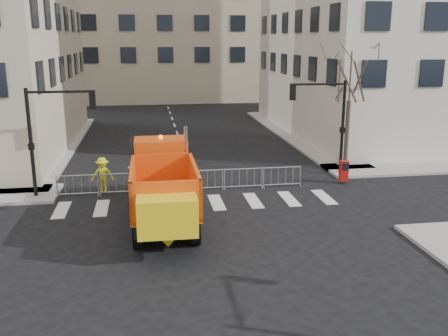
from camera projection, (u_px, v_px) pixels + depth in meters
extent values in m
plane|color=black|center=(219.00, 249.00, 18.59)|extent=(120.00, 120.00, 0.00)
cube|color=gray|center=(196.00, 184.00, 26.70)|extent=(64.00, 5.00, 0.15)
cube|color=tan|center=(161.00, 4.00, 65.31)|extent=(30.00, 18.00, 24.00)
cylinder|color=black|center=(31.00, 145.00, 23.89)|extent=(0.18, 0.18, 5.40)
cylinder|color=black|center=(343.00, 128.00, 28.27)|extent=(0.18, 0.18, 5.40)
cube|color=black|center=(164.00, 200.00, 21.23)|extent=(2.39, 7.41, 0.46)
cylinder|color=black|center=(139.00, 192.00, 23.74)|extent=(0.36, 1.13, 1.13)
cylinder|color=black|center=(184.00, 190.00, 24.05)|extent=(0.36, 1.13, 1.13)
cylinder|color=black|center=(138.00, 221.00, 19.90)|extent=(0.36, 1.13, 1.13)
cylinder|color=black|center=(192.00, 218.00, 20.21)|extent=(0.36, 1.13, 1.13)
cylinder|color=black|center=(137.00, 234.00, 18.62)|extent=(0.36, 1.13, 1.13)
cylinder|color=black|center=(195.00, 230.00, 18.94)|extent=(0.36, 1.13, 1.13)
cube|color=#D1440B|center=(161.00, 165.00, 24.20)|extent=(2.17, 1.65, 1.03)
cube|color=#D1440B|center=(161.00, 159.00, 22.77)|extent=(2.37, 1.65, 1.85)
cylinder|color=silver|center=(186.00, 154.00, 22.10)|extent=(0.14, 0.14, 2.47)
cube|color=#D1440B|center=(164.00, 185.00, 19.58)|extent=(2.59, 4.53, 1.70)
cube|color=yellow|center=(167.00, 216.00, 17.00)|extent=(2.06, 1.04, 1.34)
cube|color=brown|center=(160.00, 176.00, 26.13)|extent=(3.29, 0.60, 1.16)
imported|color=black|center=(173.00, 179.00, 24.89)|extent=(0.70, 0.61, 1.62)
imported|color=black|center=(154.00, 178.00, 24.73)|extent=(1.00, 0.85, 1.81)
imported|color=black|center=(153.00, 180.00, 24.75)|extent=(0.84, 1.02, 1.63)
imported|color=#C7CE18|center=(103.00, 175.00, 24.92)|extent=(1.16, 0.69, 1.76)
cube|color=#B1130D|center=(344.00, 171.00, 26.99)|extent=(0.52, 0.47, 1.10)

